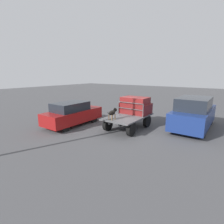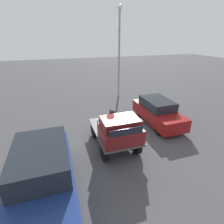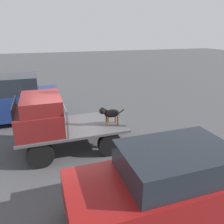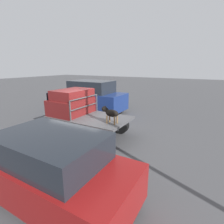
% 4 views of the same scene
% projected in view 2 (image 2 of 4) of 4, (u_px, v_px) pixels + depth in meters
% --- Properties ---
extents(ground_plane, '(80.00, 80.00, 0.00)m').
position_uv_depth(ground_plane, '(114.00, 144.00, 9.76)').
color(ground_plane, '#474749').
extents(flatbed_truck, '(3.58, 2.03, 0.87)m').
position_uv_depth(flatbed_truck, '(114.00, 134.00, 9.51)').
color(flatbed_truck, black).
rests_on(flatbed_truck, ground).
extents(truck_cab, '(1.43, 1.91, 1.14)m').
position_uv_depth(truck_cab, '(120.00, 130.00, 8.32)').
color(truck_cab, maroon).
rests_on(truck_cab, flatbed_truck).
extents(truck_headboard, '(0.04, 1.91, 0.86)m').
position_uv_depth(truck_headboard, '(115.00, 123.00, 8.97)').
color(truck_headboard, '#4C4C4F').
rests_on(truck_headboard, flatbed_truck).
extents(dog, '(0.95, 0.28, 0.68)m').
position_uv_depth(dog, '(112.00, 113.00, 10.44)').
color(dog, brown).
rests_on(dog, flatbed_truck).
extents(parked_sedan, '(4.31, 1.77, 1.65)m').
position_uv_depth(parked_sedan, '(158.00, 112.00, 11.80)').
color(parked_sedan, black).
rests_on(parked_sedan, ground).
extents(parked_pickup_far, '(5.01, 2.04, 2.10)m').
position_uv_depth(parked_pickup_far, '(44.00, 177.00, 6.13)').
color(parked_pickup_far, black).
rests_on(parked_pickup_far, ground).
extents(light_pole_near, '(0.42, 0.42, 7.87)m').
position_uv_depth(light_pole_near, '(119.00, 44.00, 15.34)').
color(light_pole_near, gray).
rests_on(light_pole_near, ground).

